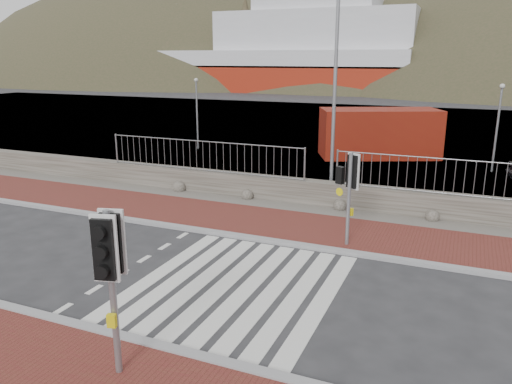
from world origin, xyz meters
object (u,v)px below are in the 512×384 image
at_px(traffic_signal_near, 110,259).
at_px(shipping_container, 379,133).
at_px(streetlight, 338,88).
at_px(traffic_signal_far, 349,180).
at_px(ferry, 277,56).

distance_m(traffic_signal_near, shipping_container, 21.52).
height_order(traffic_signal_near, streetlight, streetlight).
distance_m(streetlight, shipping_container, 9.94).
bearing_deg(traffic_signal_far, shipping_container, -59.09).
bearing_deg(shipping_container, traffic_signal_near, -116.20).
relative_size(traffic_signal_far, shipping_container, 0.44).
distance_m(traffic_signal_near, streetlight, 12.19).
bearing_deg(traffic_signal_far, streetlight, -46.33).
bearing_deg(traffic_signal_far, traffic_signal_near, 98.68).
xyz_separation_m(traffic_signal_near, traffic_signal_far, (2.19, 7.51, -0.16)).
bearing_deg(streetlight, ferry, 131.41).
relative_size(streetlight, shipping_container, 1.21).
bearing_deg(traffic_signal_near, traffic_signal_far, 58.60).
xyz_separation_m(ferry, streetlight, (24.94, -59.84, -1.14)).
height_order(traffic_signal_near, shipping_container, traffic_signal_near).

